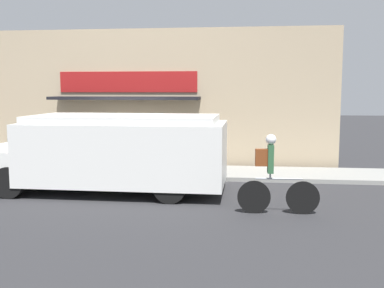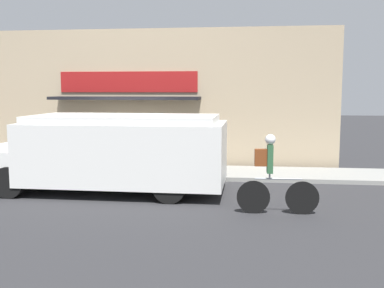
# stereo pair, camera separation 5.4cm
# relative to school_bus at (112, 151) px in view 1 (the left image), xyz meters

# --- Properties ---
(ground_plane) EXTENTS (70.00, 70.00, 0.00)m
(ground_plane) POSITION_rel_school_bus_xyz_m (-0.35, 1.61, -1.05)
(ground_plane) COLOR #2B2B2D
(sidewalk) EXTENTS (28.00, 2.04, 0.12)m
(sidewalk) POSITION_rel_school_bus_xyz_m (-0.35, 2.63, -0.99)
(sidewalk) COLOR gray
(sidewalk) RESTS_ON ground_plane
(storefront) EXTENTS (13.63, 1.12, 4.66)m
(storefront) POSITION_rel_school_bus_xyz_m (-0.37, 3.96, 1.29)
(storefront) COLOR tan
(storefront) RESTS_ON ground_plane
(school_bus) EXTENTS (6.43, 2.81, 1.98)m
(school_bus) POSITION_rel_school_bus_xyz_m (0.00, 0.00, 0.00)
(school_bus) COLOR white
(school_bus) RESTS_ON ground_plane
(cyclist) EXTENTS (1.73, 0.22, 1.70)m
(cyclist) POSITION_rel_school_bus_xyz_m (4.00, -1.64, -0.23)
(cyclist) COLOR black
(cyclist) RESTS_ON ground_plane
(trash_bin) EXTENTS (0.61, 0.61, 0.91)m
(trash_bin) POSITION_rel_school_bus_xyz_m (-4.07, 2.81, -0.47)
(trash_bin) COLOR #2D5138
(trash_bin) RESTS_ON sidewalk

